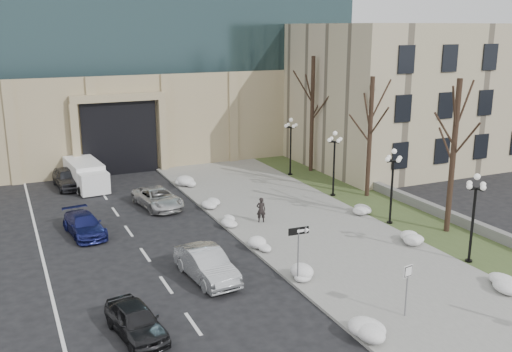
% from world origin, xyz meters
% --- Properties ---
extents(sidewalk, '(9.00, 40.00, 0.12)m').
position_xyz_m(sidewalk, '(3.50, 14.00, 0.06)').
color(sidewalk, gray).
rests_on(sidewalk, ground).
extents(curb, '(0.30, 40.00, 0.14)m').
position_xyz_m(curb, '(-1.00, 14.00, 0.07)').
color(curb, gray).
rests_on(curb, ground).
extents(grass_strip, '(4.00, 40.00, 0.10)m').
position_xyz_m(grass_strip, '(10.00, 14.00, 0.05)').
color(grass_strip, '#3C4C26').
rests_on(grass_strip, ground).
extents(stone_wall, '(0.50, 30.00, 0.70)m').
position_xyz_m(stone_wall, '(12.00, 16.00, 0.35)').
color(stone_wall, slate).
rests_on(stone_wall, ground).
extents(classical_building, '(22.00, 18.12, 12.00)m').
position_xyz_m(classical_building, '(22.00, 27.98, 6.00)').
color(classical_building, tan).
rests_on(classical_building, ground).
extents(car_a, '(2.10, 4.02, 1.30)m').
position_xyz_m(car_a, '(-8.80, 6.05, 0.65)').
color(car_a, black).
rests_on(car_a, ground).
extents(car_b, '(2.04, 4.69, 1.50)m').
position_xyz_m(car_b, '(-4.54, 9.81, 0.75)').
color(car_b, '#ACB0B4').
rests_on(car_b, ground).
extents(car_c, '(2.28, 4.50, 1.25)m').
position_xyz_m(car_c, '(-8.95, 18.43, 0.63)').
color(car_c, navy).
rests_on(car_c, ground).
extents(car_d, '(2.88, 5.02, 1.32)m').
position_xyz_m(car_d, '(-3.69, 21.81, 0.66)').
color(car_d, beige).
rests_on(car_d, ground).
extents(car_e, '(2.06, 4.55, 1.51)m').
position_xyz_m(car_e, '(-8.55, 29.42, 0.76)').
color(car_e, '#323237').
rests_on(car_e, ground).
extents(pedestrian, '(0.66, 0.53, 1.57)m').
position_xyz_m(pedestrian, '(1.19, 15.90, 0.91)').
color(pedestrian, black).
rests_on(pedestrian, sidewalk).
extents(box_truck, '(2.59, 6.18, 1.91)m').
position_xyz_m(box_truck, '(-7.27, 28.98, 0.93)').
color(box_truck, white).
rests_on(box_truck, ground).
extents(one_way_sign, '(1.07, 0.29, 2.87)m').
position_xyz_m(one_way_sign, '(-0.71, 7.40, 2.37)').
color(one_way_sign, slate).
rests_on(one_way_sign, ground).
extents(keep_sign, '(0.51, 0.14, 2.37)m').
position_xyz_m(keep_sign, '(1.66, 2.79, 1.74)').
color(keep_sign, slate).
rests_on(keep_sign, ground).
extents(snow_clump_b, '(1.10, 1.60, 0.36)m').
position_xyz_m(snow_clump_b, '(-0.62, 1.98, 0.30)').
color(snow_clump_b, white).
rests_on(snow_clump_b, sidewalk).
extents(snow_clump_c, '(1.10, 1.60, 0.36)m').
position_xyz_m(snow_clump_c, '(-0.38, 7.33, 0.30)').
color(snow_clump_c, white).
rests_on(snow_clump_c, sidewalk).
extents(snow_clump_d, '(1.10, 1.60, 0.36)m').
position_xyz_m(snow_clump_d, '(-0.45, 11.82, 0.30)').
color(snow_clump_d, white).
rests_on(snow_clump_d, sidewalk).
extents(snow_clump_e, '(1.10, 1.60, 0.36)m').
position_xyz_m(snow_clump_e, '(-0.88, 16.43, 0.30)').
color(snow_clump_e, white).
rests_on(snow_clump_e, sidewalk).
extents(snow_clump_f, '(1.10, 1.60, 0.36)m').
position_xyz_m(snow_clump_f, '(-0.43, 20.35, 0.30)').
color(snow_clump_f, white).
rests_on(snow_clump_f, sidewalk).
extents(snow_clump_g, '(1.10, 1.60, 0.36)m').
position_xyz_m(snow_clump_g, '(-0.47, 25.53, 0.30)').
color(snow_clump_g, white).
rests_on(snow_clump_g, sidewalk).
extents(snow_clump_h, '(1.10, 1.60, 0.36)m').
position_xyz_m(snow_clump_h, '(7.37, 3.06, 0.30)').
color(snow_clump_h, white).
rests_on(snow_clump_h, sidewalk).
extents(snow_clump_i, '(1.10, 1.60, 0.36)m').
position_xyz_m(snow_clump_i, '(7.30, 9.44, 0.30)').
color(snow_clump_i, white).
rests_on(snow_clump_i, sidewalk).
extents(snow_clump_j, '(1.10, 1.60, 0.36)m').
position_xyz_m(snow_clump_j, '(7.77, 14.56, 0.30)').
color(snow_clump_j, white).
rests_on(snow_clump_j, sidewalk).
extents(lamppost_a, '(1.18, 1.18, 4.76)m').
position_xyz_m(lamppost_a, '(8.30, 6.00, 3.07)').
color(lamppost_a, black).
rests_on(lamppost_a, ground).
extents(lamppost_b, '(1.18, 1.18, 4.76)m').
position_xyz_m(lamppost_b, '(8.30, 12.50, 3.07)').
color(lamppost_b, black).
rests_on(lamppost_b, ground).
extents(lamppost_c, '(1.18, 1.18, 4.76)m').
position_xyz_m(lamppost_c, '(8.30, 19.00, 3.07)').
color(lamppost_c, black).
rests_on(lamppost_c, ground).
extents(lamppost_d, '(1.18, 1.18, 4.76)m').
position_xyz_m(lamppost_d, '(8.30, 25.50, 3.07)').
color(lamppost_d, black).
rests_on(lamppost_d, ground).
extents(tree_near, '(3.20, 3.20, 9.00)m').
position_xyz_m(tree_near, '(10.50, 10.00, 5.83)').
color(tree_near, black).
rests_on(tree_near, ground).
extents(tree_mid, '(3.20, 3.20, 8.50)m').
position_xyz_m(tree_mid, '(10.50, 18.00, 5.50)').
color(tree_mid, black).
rests_on(tree_mid, ground).
extents(tree_far, '(3.20, 3.20, 9.50)m').
position_xyz_m(tree_far, '(10.50, 26.00, 6.15)').
color(tree_far, black).
rests_on(tree_far, ground).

